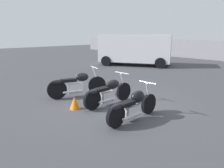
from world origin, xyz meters
TOP-DOWN VIEW (x-y plane):
  - ground_plane at (0.00, 0.00)m, footprint 60.00×60.00m
  - motorcycle_slot_0 at (-1.43, -0.38)m, footprint 0.87×2.13m
  - motorcycle_slot_1 at (0.06, -0.16)m, footprint 0.61×2.01m
  - motorcycle_slot_2 at (1.45, -0.53)m, footprint 0.56×1.95m
  - parked_van at (-5.30, 7.15)m, footprint 5.24×4.22m
  - traffic_cone_near at (-0.35, -1.17)m, footprint 0.32×0.32m

SIDE VIEW (x-z plane):
  - ground_plane at x=0.00m, z-range 0.00..0.00m
  - traffic_cone_near at x=-0.35m, z-range 0.00..0.38m
  - motorcycle_slot_2 at x=1.45m, z-range -0.07..0.88m
  - motorcycle_slot_1 at x=0.06m, z-range -0.07..0.92m
  - motorcycle_slot_0 at x=-1.43m, z-range -0.08..0.97m
  - parked_van at x=-5.30m, z-range 0.12..2.26m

